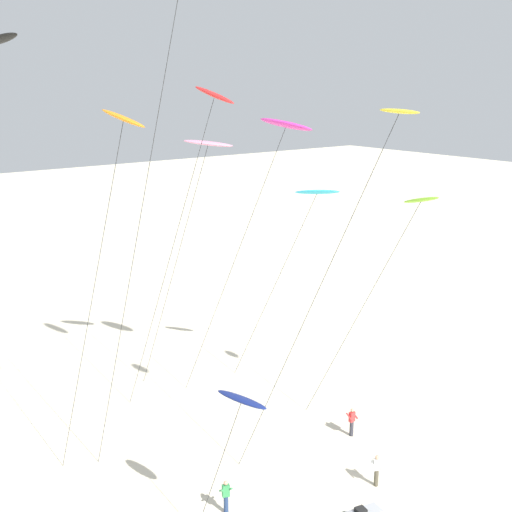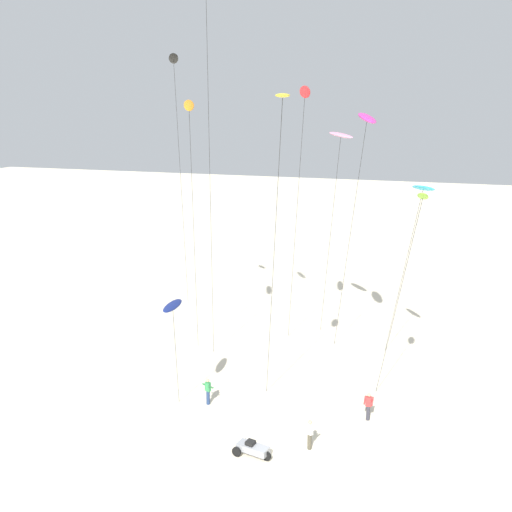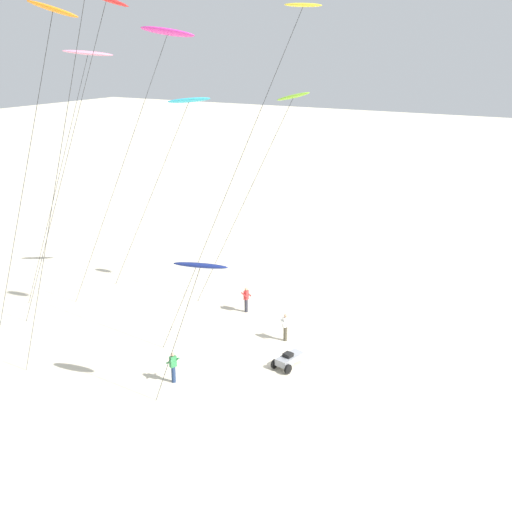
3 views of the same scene
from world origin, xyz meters
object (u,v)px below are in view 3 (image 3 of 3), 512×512
Objects in this scene: kite_flyer_nearest at (285,327)px; kite_flyer_furthest at (173,366)px; kite_yellow at (298,16)px; kite_red at (105,4)px; kite_lime at (291,100)px; beach_buggy at (289,359)px; kite_cyan at (188,102)px; kite_pink at (87,56)px; kite_magenta at (167,33)px; kite_flyer_middle at (246,299)px; kite_navy at (200,266)px; kite_orange at (51,17)px.

kite_flyer_nearest is 1.00× the size of kite_flyer_furthest.
kite_yellow is 0.95× the size of kite_red.
kite_flyer_nearest is (-4.78, -2.27, -12.32)m from kite_lime.
beach_buggy is at bearing -152.54° from kite_lime.
kite_cyan is 0.69× the size of kite_red.
kite_cyan is (-0.43, 7.23, -0.38)m from kite_lime.
kite_flyer_nearest is at bearing -83.79° from kite_pink.
kite_yellow is 9.82m from kite_magenta.
kite_flyer_middle is at bearing 59.03° from kite_flyer_nearest.
kite_yellow reaches higher than kite_flyer_middle.
kite_navy is at bearing -159.98° from kite_flyer_middle.
kite_yellow is 10.95× the size of kite_flyer_furthest.
kite_flyer_furthest is at bearing 177.59° from kite_lime.
kite_flyer_nearest is at bearing -114.61° from kite_cyan.
kite_red is at bearing 108.20° from kite_flyer_nearest.
kite_lime is 1.04× the size of kite_cyan.
beach_buggy is (-7.44, -3.87, -12.79)m from kite_lime.
kite_navy reaches higher than kite_flyer_nearest.
kite_magenta is at bearing -162.06° from kite_cyan.
kite_magenta reaches higher than kite_navy.
kite_pink is 20.84m from beach_buggy.
kite_flyer_middle is 0.79× the size of beach_buggy.
kite_pink is 9.68× the size of kite_flyer_furthest.
kite_flyer_middle is 1.00× the size of kite_flyer_furthest.
kite_pink is (0.02, 13.57, -1.89)m from kite_yellow.
kite_yellow reaches higher than kite_lime.
kite_lime is 8.29× the size of kite_flyer_furthest.
beach_buggy is (-7.01, -11.09, -12.41)m from kite_cyan.
kite_cyan is at bearing 36.74° from kite_navy.
kite_yellow is (6.61, -1.40, 10.64)m from kite_navy.
kite_flyer_middle is at bearing 7.94° from kite_flyer_furthest.
kite_yellow is at bearing -80.83° from kite_red.
kite_magenta reaches higher than kite_flyer_furthest.
kite_flyer_middle is (-1.89, -5.40, -11.94)m from kite_cyan.
kite_orange is at bearing 146.37° from kite_flyer_nearest.
kite_flyer_middle reaches higher than beach_buggy.
kite_red is 19.11m from kite_flyer_furthest.
kite_flyer_nearest is 1.00× the size of kite_flyer_middle.
kite_lime is 17.11m from kite_flyer_furthest.
kite_red reaches higher than kite_lime.
kite_lime reaches higher than beach_buggy.
kite_orange is 20.07m from beach_buggy.
kite_yellow is at bearing -118.35° from kite_cyan.
kite_flyer_nearest is (-4.35, -9.49, -11.94)m from kite_cyan.
kite_lime is 11.72m from kite_red.
kite_orange is 20.20m from kite_flyer_nearest.
kite_red reaches higher than kite_orange.
kite_pink is at bearing 61.43° from kite_navy.
kite_navy is at bearing -75.36° from kite_orange.
kite_navy reaches higher than beach_buggy.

